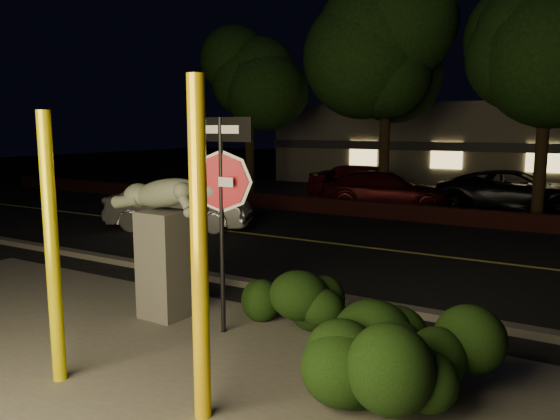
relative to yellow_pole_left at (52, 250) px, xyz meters
The scene contains 22 objects.
ground 11.46m from the yellow_pole_left, 84.48° to the left, with size 90.00×90.00×0.00m, color black.
patio 1.90m from the yellow_pole_left, 15.33° to the left, with size 14.00×6.00×0.02m, color #4C4944.
road 8.51m from the yellow_pole_left, 82.50° to the left, with size 80.00×8.00×0.01m, color black.
lane_marking 8.51m from the yellow_pole_left, 82.50° to the left, with size 80.00×0.12×0.01m, color #C5C04F.
curb 4.58m from the yellow_pole_left, 75.41° to the left, with size 80.00×0.25×0.12m, color #4C4944.
brick_wall 12.71m from the yellow_pole_left, 85.04° to the left, with size 40.00×0.35×0.50m, color #3F1514.
parking_lot 18.40m from the yellow_pole_left, 86.58° to the left, with size 40.00×12.00×0.01m, color black.
building 26.31m from the yellow_pole_left, 87.62° to the left, with size 22.00×10.20×4.00m.
tree_far_a 16.33m from the yellow_pole_left, 115.78° to the left, with size 4.60×4.60×7.43m.
tree_far_b 15.25m from the yellow_pole_left, 95.54° to the left, with size 5.20×5.20×8.41m.
tree_far_c 15.12m from the yellow_pole_left, 75.70° to the left, with size 4.80×4.80×7.84m.
yellow_pole_left is the anchor object (origin of this frame).
yellow_pole_right 1.93m from the yellow_pole_left, ahead, with size 0.17×0.17×3.37m, color yellow.
signpost 2.34m from the yellow_pole_left, 70.85° to the left, with size 1.02×0.11×3.01m.
sculpture 2.26m from the yellow_pole_left, 99.07° to the left, with size 2.05×0.66×2.20m.
hedge_center 3.30m from the yellow_pole_left, 61.27° to the left, with size 1.87×0.88×0.98m, color black.
hedge_right 4.13m from the yellow_pole_left, 28.64° to the left, with size 1.85×0.99×1.21m, color black.
hedge_far_right 3.84m from the yellow_pole_left, 19.77° to the left, with size 1.58×0.99×1.10m, color black.
silver_sedan 9.43m from the yellow_pole_left, 122.55° to the left, with size 1.40×4.02×1.32m, color #B7B6BB.
parked_car_red 16.01m from the yellow_pole_left, 99.25° to the left, with size 1.79×4.45×1.52m, color maroon.
parked_car_darkred 14.59m from the yellow_pole_left, 95.16° to the left, with size 1.87×4.61×1.34m, color #3C080B.
parked_car_dark 16.26m from the yellow_pole_left, 80.27° to the left, with size 2.36×5.12×1.42m, color black.
Camera 1 is at (4.07, -5.09, 2.89)m, focal length 35.00 mm.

